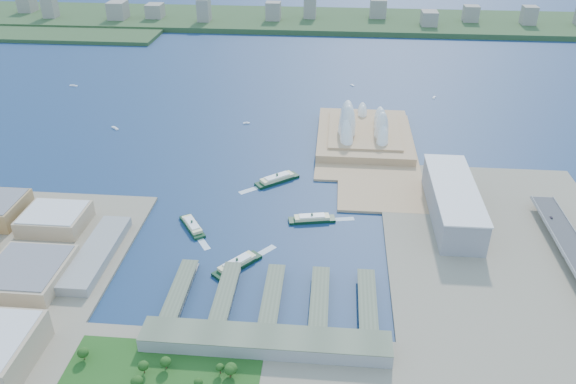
# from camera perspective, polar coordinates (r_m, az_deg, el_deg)

# --- Properties ---
(ground) EXTENTS (3000.00, 3000.00, 0.00)m
(ground) POSITION_cam_1_polar(r_m,az_deg,el_deg) (572.07, -2.14, -5.97)
(ground) COLOR #0D2340
(ground) RESTS_ON ground
(east_land) EXTENTS (240.00, 500.00, 3.00)m
(east_land) POSITION_cam_1_polar(r_m,az_deg,el_deg) (557.43, 22.85, -9.66)
(east_land) COLOR gray
(east_land) RESTS_ON ground
(peninsula) EXTENTS (135.00, 220.00, 3.00)m
(peninsula) POSITION_cam_1_polar(r_m,az_deg,el_deg) (794.36, 7.89, 4.79)
(peninsula) COLOR tan
(peninsula) RESTS_ON ground
(far_shore) EXTENTS (2200.00, 260.00, 12.00)m
(far_shore) POSITION_cam_1_polar(r_m,az_deg,el_deg) (1477.88, 2.63, 17.03)
(far_shore) COLOR #2D4926
(far_shore) RESTS_ON ground
(opera_house) EXTENTS (134.00, 180.00, 58.00)m
(opera_house) POSITION_cam_1_polar(r_m,az_deg,el_deg) (800.33, 7.82, 7.38)
(opera_house) COLOR white
(opera_house) RESTS_ON peninsula
(toaster_building) EXTENTS (45.00, 155.00, 35.00)m
(toaster_building) POSITION_cam_1_polar(r_m,az_deg,el_deg) (638.55, 16.38, -0.94)
(toaster_building) COLOR gray
(toaster_building) RESTS_ON east_land
(ferry_wharves) EXTENTS (184.00, 90.00, 9.30)m
(ferry_wharves) POSITION_cam_1_polar(r_m,az_deg,el_deg) (509.26, -1.59, -10.56)
(ferry_wharves) COLOR #535D46
(ferry_wharves) RESTS_ON ground
(terminal_building) EXTENTS (200.00, 28.00, 12.00)m
(terminal_building) POSITION_cam_1_polar(r_m,az_deg,el_deg) (462.45, -2.33, -14.97)
(terminal_building) COLOR gray
(terminal_building) RESTS_ON south_land
(far_skyline) EXTENTS (1900.00, 140.00, 55.00)m
(far_skyline) POSITION_cam_1_polar(r_m,az_deg,el_deg) (1451.21, 2.62, 18.14)
(far_skyline) COLOR gray
(far_skyline) RESTS_ON far_shore
(ferry_a) EXTENTS (37.41, 47.87, 9.28)m
(ferry_a) POSITION_cam_1_polar(r_m,az_deg,el_deg) (612.08, -9.72, -3.25)
(ferry_a) COLOR black
(ferry_a) RESTS_ON ground
(ferry_b) EXTENTS (54.06, 47.15, 10.86)m
(ferry_b) POSITION_cam_1_polar(r_m,az_deg,el_deg) (692.30, -1.11, 1.47)
(ferry_b) COLOR black
(ferry_b) RESTS_ON ground
(ferry_c) EXTENTS (45.11, 49.58, 10.12)m
(ferry_c) POSITION_cam_1_polar(r_m,az_deg,el_deg) (549.47, -5.19, -7.15)
(ferry_c) COLOR black
(ferry_c) RESTS_ON ground
(ferry_d) EXTENTS (52.58, 22.62, 9.65)m
(ferry_d) POSITION_cam_1_polar(r_m,az_deg,el_deg) (615.31, 2.45, -2.58)
(ferry_d) COLOR black
(ferry_d) RESTS_ON ground
(boat_a) EXTENTS (13.71, 12.58, 2.88)m
(boat_a) POSITION_cam_1_polar(r_m,az_deg,el_deg) (879.07, -17.16, 6.24)
(boat_a) COLOR white
(boat_a) RESTS_ON ground
(boat_b) EXTENTS (10.31, 5.68, 2.64)m
(boat_b) POSITION_cam_1_polar(r_m,az_deg,el_deg) (860.42, -4.25, 7.01)
(boat_b) COLOR white
(boat_b) RESTS_ON ground
(boat_c) EXTENTS (6.92, 11.64, 2.52)m
(boat_c) POSITION_cam_1_polar(r_m,az_deg,el_deg) (992.52, 14.62, 9.29)
(boat_c) COLOR white
(boat_c) RESTS_ON ground
(boat_d) EXTENTS (15.30, 5.52, 2.53)m
(boat_d) POSITION_cam_1_polar(r_m,az_deg,el_deg) (1087.17, -20.96, 10.07)
(boat_d) COLOR white
(boat_d) RESTS_ON ground
(boat_e) EXTENTS (7.02, 9.94, 2.35)m
(boat_e) POSITION_cam_1_polar(r_m,az_deg,el_deg) (1025.86, 6.55, 10.73)
(boat_e) COLOR white
(boat_e) RESTS_ON ground
(car_c) EXTENTS (2.03, 4.99, 1.45)m
(car_c) POSITION_cam_1_polar(r_m,az_deg,el_deg) (656.99, 25.18, -2.34)
(car_c) COLOR slate
(car_c) RESTS_ON expressway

